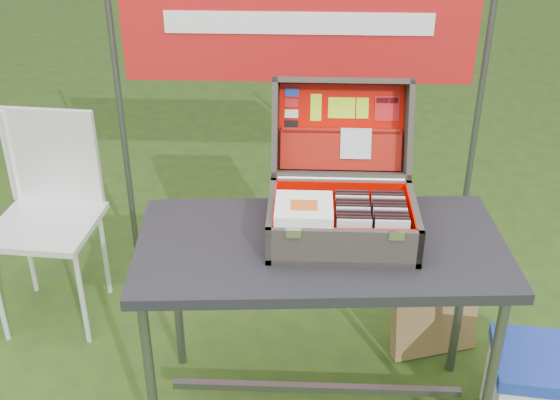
{
  "coord_description": "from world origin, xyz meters",
  "views": [
    {
      "loc": [
        0.05,
        -2.02,
        2.12
      ],
      "look_at": [
        -0.04,
        0.1,
        0.95
      ],
      "focal_mm": 45.0,
      "sensor_mm": 36.0,
      "label": 1
    }
  ],
  "objects_px": {
    "suitcase": "(343,172)",
    "cooler": "(547,396)",
    "chair": "(45,228)",
    "cardboard_box": "(435,312)",
    "table": "(318,332)"
  },
  "relations": [
    {
      "from": "table",
      "to": "cooler",
      "type": "distance_m",
      "value": 0.9
    },
    {
      "from": "cooler",
      "to": "cardboard_box",
      "type": "relative_size",
      "value": 1.07
    },
    {
      "from": "cooler",
      "to": "cardboard_box",
      "type": "xyz_separation_m",
      "value": [
        -0.35,
        0.48,
        0.01
      ]
    },
    {
      "from": "suitcase",
      "to": "cardboard_box",
      "type": "xyz_separation_m",
      "value": [
        0.45,
        0.31,
        -0.83
      ]
    },
    {
      "from": "suitcase",
      "to": "chair",
      "type": "height_order",
      "value": "suitcase"
    },
    {
      "from": "suitcase",
      "to": "chair",
      "type": "bearing_deg",
      "value": 159.79
    },
    {
      "from": "table",
      "to": "cooler",
      "type": "relative_size",
      "value": 2.95
    },
    {
      "from": "suitcase",
      "to": "cardboard_box",
      "type": "bearing_deg",
      "value": 34.47
    },
    {
      "from": "table",
      "to": "suitcase",
      "type": "relative_size",
      "value": 2.44
    },
    {
      "from": "suitcase",
      "to": "cardboard_box",
      "type": "height_order",
      "value": "suitcase"
    },
    {
      "from": "suitcase",
      "to": "cooler",
      "type": "bearing_deg",
      "value": -12.27
    },
    {
      "from": "table",
      "to": "cardboard_box",
      "type": "bearing_deg",
      "value": 33.68
    },
    {
      "from": "suitcase",
      "to": "chair",
      "type": "xyz_separation_m",
      "value": [
        -1.29,
        0.48,
        -0.55
      ]
    },
    {
      "from": "chair",
      "to": "cardboard_box",
      "type": "distance_m",
      "value": 1.77
    },
    {
      "from": "cooler",
      "to": "chair",
      "type": "height_order",
      "value": "chair"
    }
  ]
}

